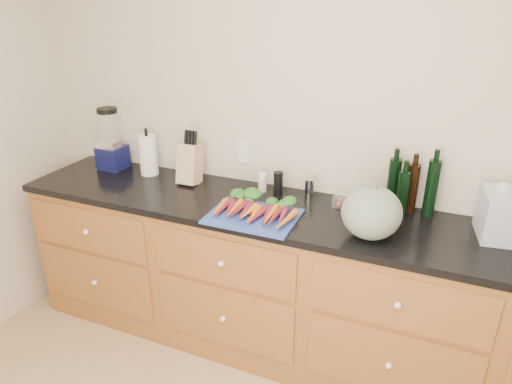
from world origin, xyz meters
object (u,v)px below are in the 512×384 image
at_px(blender_appliance, 111,143).
at_px(paper_towel, 148,155).
at_px(cutting_board, 253,216).
at_px(tomato_box, 346,201).
at_px(carrots, 256,209).
at_px(squash, 371,212).
at_px(knife_block, 190,164).

height_order(blender_appliance, paper_towel, blender_appliance).
relative_size(cutting_board, tomato_box, 3.51).
height_order(carrots, paper_towel, paper_towel).
xyz_separation_m(carrots, paper_towel, (-0.87, 0.29, 0.09)).
distance_m(squash, blender_appliance, 1.78).
height_order(carrots, knife_block, knife_block).
distance_m(cutting_board, carrots, 0.04).
distance_m(blender_appliance, tomato_box, 1.58).
xyz_separation_m(squash, paper_towel, (-1.47, 0.29, -0.00)).
relative_size(squash, paper_towel, 1.11).
xyz_separation_m(knife_block, tomato_box, (0.97, 0.03, -0.09)).
height_order(cutting_board, paper_towel, paper_towel).
distance_m(carrots, tomato_box, 0.51).
bearing_deg(carrots, knife_block, 154.08).
relative_size(carrots, blender_appliance, 1.03).
xyz_separation_m(paper_towel, knife_block, (0.32, -0.02, -0.01)).
distance_m(paper_towel, knife_block, 0.32).
height_order(squash, tomato_box, squash).
bearing_deg(knife_block, cutting_board, -28.60).
bearing_deg(knife_block, tomato_box, 1.77).
xyz_separation_m(blender_appliance, knife_block, (0.61, -0.02, -0.06)).
relative_size(blender_appliance, knife_block, 1.68).
height_order(cutting_board, blender_appliance, blender_appliance).
distance_m(blender_appliance, knife_block, 0.61).
bearing_deg(squash, cutting_board, -177.28).
xyz_separation_m(paper_towel, tomato_box, (1.29, 0.01, -0.10)).
bearing_deg(blender_appliance, paper_towel, 0.44).
distance_m(squash, knife_block, 1.18).
bearing_deg(squash, blender_appliance, 170.65).
xyz_separation_m(cutting_board, knife_block, (-0.55, 0.30, 0.12)).
relative_size(carrots, paper_towel, 1.63).
bearing_deg(squash, carrots, 179.60).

